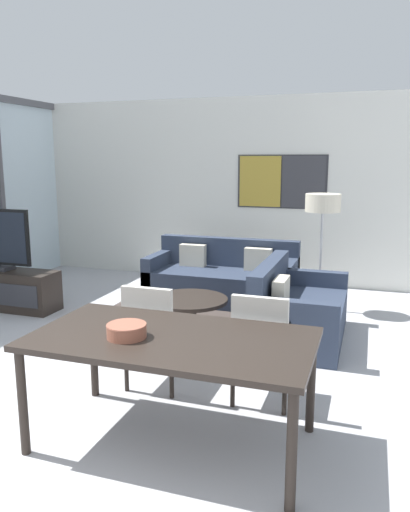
{
  "coord_description": "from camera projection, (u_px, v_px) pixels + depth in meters",
  "views": [
    {
      "loc": [
        2.05,
        -1.8,
        1.88
      ],
      "look_at": [
        0.53,
        2.73,
        0.95
      ],
      "focal_mm": 35.0,
      "sensor_mm": 36.0,
      "label": 1
    }
  ],
  "objects": [
    {
      "name": "dining_chair_left",
      "position": [
        154.0,
        330.0,
        4.07
      ],
      "size": [
        0.46,
        0.46,
        0.9
      ],
      "color": "beige",
      "rests_on": "ground_plane"
    },
    {
      "name": "sofa_side",
      "position": [
        294.0,
        313.0,
        5.29
      ],
      "size": [
        0.86,
        1.47,
        0.81
      ],
      "rotation": [
        0.0,
        0.0,
        1.57
      ],
      "color": "#2D384C",
      "rests_on": "ground_plane"
    },
    {
      "name": "tv_console",
      "position": [
        0.0,
        289.0,
        6.39
      ],
      "size": [
        1.57,
        0.43,
        0.5
      ],
      "color": "black",
      "rests_on": "ground_plane"
    },
    {
      "name": "dining_chair_centre",
      "position": [
        263.0,
        341.0,
        3.81
      ],
      "size": [
        0.46,
        0.46,
        0.9
      ],
      "color": "beige",
      "rests_on": "ground_plane"
    },
    {
      "name": "floor_lamp",
      "position": [
        323.0,
        209.0,
        6.11
      ],
      "size": [
        0.43,
        0.43,
        1.46
      ],
      "color": "#2D2D33",
      "rests_on": "ground_plane"
    },
    {
      "name": "fruit_bowl",
      "position": [
        127.0,
        330.0,
        3.2
      ],
      "size": [
        0.26,
        0.26,
        0.09
      ],
      "color": "#995642",
      "rests_on": "dining_table"
    },
    {
      "name": "area_rug",
      "position": [
        190.0,
        329.0,
        5.58
      ],
      "size": [
        2.53,
        2.14,
        0.01
      ],
      "color": "#473D38",
      "rests_on": "ground_plane"
    },
    {
      "name": "coffee_table",
      "position": [
        190.0,
        306.0,
        5.53
      ],
      "size": [
        0.85,
        0.85,
        0.37
      ],
      "color": "black",
      "rests_on": "ground_plane"
    },
    {
      "name": "dining_table",
      "position": [
        172.0,
        346.0,
        3.25
      ],
      "size": [
        1.83,
        0.98,
        0.75
      ],
      "color": "black",
      "rests_on": "ground_plane"
    },
    {
      "name": "sofa_main",
      "position": [
        223.0,
        280.0,
        6.74
      ],
      "size": [
        1.96,
        0.86,
        0.81
      ],
      "color": "#2D384C",
      "rests_on": "ground_plane"
    },
    {
      "name": "wall_back",
      "position": [
        235.0,
        190.0,
        7.71
      ],
      "size": [
        7.41,
        0.09,
        2.8
      ],
      "color": "silver",
      "rests_on": "ground_plane"
    }
  ]
}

